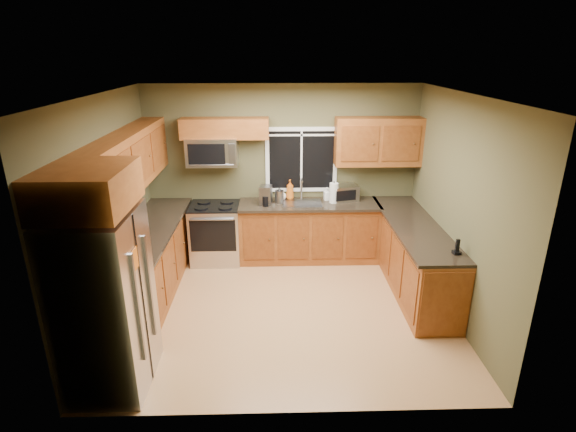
{
  "coord_description": "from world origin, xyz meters",
  "views": [
    {
      "loc": [
        -0.11,
        -5.07,
        3.15
      ],
      "look_at": [
        0.05,
        0.35,
        1.15
      ],
      "focal_mm": 28.0,
      "sensor_mm": 36.0,
      "label": 1
    }
  ],
  "objects_px": {
    "coffee_maker": "(266,196)",
    "soap_bottle_c": "(282,195)",
    "kettle": "(279,196)",
    "refrigerator": "(105,303)",
    "microwave": "(212,151)",
    "paper_towel_roll": "(334,193)",
    "toaster_oven": "(345,193)",
    "cordless_phone": "(457,250)",
    "soap_bottle_a": "(290,189)",
    "soap_bottle_b": "(327,194)",
    "range": "(216,233)"
  },
  "relations": [
    {
      "from": "range",
      "to": "kettle",
      "type": "xyz_separation_m",
      "value": [
        1.0,
        0.04,
        0.58
      ]
    },
    {
      "from": "coffee_maker",
      "to": "soap_bottle_c",
      "type": "height_order",
      "value": "coffee_maker"
    },
    {
      "from": "refrigerator",
      "to": "coffee_maker",
      "type": "xyz_separation_m",
      "value": [
        1.48,
        2.73,
        0.18
      ]
    },
    {
      "from": "toaster_oven",
      "to": "cordless_phone",
      "type": "height_order",
      "value": "toaster_oven"
    },
    {
      "from": "refrigerator",
      "to": "soap_bottle_b",
      "type": "bearing_deg",
      "value": 50.23
    },
    {
      "from": "microwave",
      "to": "cordless_phone",
      "type": "relative_size",
      "value": 4.11
    },
    {
      "from": "refrigerator",
      "to": "coffee_maker",
      "type": "relative_size",
      "value": 6.16
    },
    {
      "from": "toaster_oven",
      "to": "soap_bottle_a",
      "type": "distance_m",
      "value": 0.86
    },
    {
      "from": "soap_bottle_c",
      "to": "cordless_phone",
      "type": "xyz_separation_m",
      "value": [
        1.98,
        -2.08,
        -0.02
      ]
    },
    {
      "from": "coffee_maker",
      "to": "kettle",
      "type": "distance_m",
      "value": 0.22
    },
    {
      "from": "refrigerator",
      "to": "paper_towel_roll",
      "type": "relative_size",
      "value": 5.23
    },
    {
      "from": "microwave",
      "to": "soap_bottle_a",
      "type": "relative_size",
      "value": 2.42
    },
    {
      "from": "range",
      "to": "coffee_maker",
      "type": "relative_size",
      "value": 3.21
    },
    {
      "from": "coffee_maker",
      "to": "toaster_oven",
      "type": "bearing_deg",
      "value": 8.41
    },
    {
      "from": "soap_bottle_b",
      "to": "microwave",
      "type": "bearing_deg",
      "value": -179.18
    },
    {
      "from": "microwave",
      "to": "soap_bottle_c",
      "type": "height_order",
      "value": "microwave"
    },
    {
      "from": "soap_bottle_b",
      "to": "toaster_oven",
      "type": "bearing_deg",
      "value": -2.93
    },
    {
      "from": "soap_bottle_b",
      "to": "refrigerator",
      "type": "bearing_deg",
      "value": -129.77
    },
    {
      "from": "soap_bottle_c",
      "to": "kettle",
      "type": "bearing_deg",
      "value": -105.93
    },
    {
      "from": "microwave",
      "to": "soap_bottle_a",
      "type": "bearing_deg",
      "value": 4.61
    },
    {
      "from": "refrigerator",
      "to": "kettle",
      "type": "xyz_separation_m",
      "value": [
        1.69,
        2.81,
        0.15
      ]
    },
    {
      "from": "microwave",
      "to": "paper_towel_roll",
      "type": "bearing_deg",
      "value": -3.25
    },
    {
      "from": "soap_bottle_a",
      "to": "soap_bottle_c",
      "type": "bearing_deg",
      "value": -169.43
    },
    {
      "from": "toaster_oven",
      "to": "range",
      "type": "bearing_deg",
      "value": -175.85
    },
    {
      "from": "refrigerator",
      "to": "cordless_phone",
      "type": "relative_size",
      "value": 9.74
    },
    {
      "from": "soap_bottle_c",
      "to": "cordless_phone",
      "type": "bearing_deg",
      "value": -46.44
    },
    {
      "from": "microwave",
      "to": "kettle",
      "type": "height_order",
      "value": "microwave"
    },
    {
      "from": "kettle",
      "to": "range",
      "type": "bearing_deg",
      "value": -177.97
    },
    {
      "from": "paper_towel_roll",
      "to": "soap_bottle_c",
      "type": "relative_size",
      "value": 2.14
    },
    {
      "from": "soap_bottle_a",
      "to": "cordless_phone",
      "type": "bearing_deg",
      "value": -48.54
    },
    {
      "from": "toaster_oven",
      "to": "microwave",
      "type": "bearing_deg",
      "value": -179.69
    },
    {
      "from": "coffee_maker",
      "to": "soap_bottle_c",
      "type": "xyz_separation_m",
      "value": [
        0.26,
        0.24,
        -0.06
      ]
    },
    {
      "from": "kettle",
      "to": "soap_bottle_a",
      "type": "xyz_separation_m",
      "value": [
        0.17,
        0.2,
        0.05
      ]
    },
    {
      "from": "range",
      "to": "microwave",
      "type": "bearing_deg",
      "value": 90.02
    },
    {
      "from": "soap_bottle_b",
      "to": "kettle",
      "type": "bearing_deg",
      "value": -170.48
    },
    {
      "from": "coffee_maker",
      "to": "soap_bottle_a",
      "type": "height_order",
      "value": "soap_bottle_a"
    },
    {
      "from": "microwave",
      "to": "toaster_oven",
      "type": "bearing_deg",
      "value": 0.31
    },
    {
      "from": "coffee_maker",
      "to": "paper_towel_roll",
      "type": "height_order",
      "value": "paper_towel_roll"
    },
    {
      "from": "range",
      "to": "microwave",
      "type": "xyz_separation_m",
      "value": [
        -0.0,
        0.14,
        1.26
      ]
    },
    {
      "from": "microwave",
      "to": "paper_towel_roll",
      "type": "height_order",
      "value": "microwave"
    },
    {
      "from": "refrigerator",
      "to": "paper_towel_roll",
      "type": "distance_m",
      "value": 3.78
    },
    {
      "from": "microwave",
      "to": "toaster_oven",
      "type": "distance_m",
      "value": 2.13
    },
    {
      "from": "refrigerator",
      "to": "toaster_oven",
      "type": "xyz_separation_m",
      "value": [
        2.71,
        2.92,
        0.16
      ]
    },
    {
      "from": "range",
      "to": "microwave",
      "type": "height_order",
      "value": "microwave"
    },
    {
      "from": "cordless_phone",
      "to": "kettle",
      "type": "bearing_deg",
      "value": 136.74
    },
    {
      "from": "cordless_phone",
      "to": "soap_bottle_c",
      "type": "bearing_deg",
      "value": 133.56
    },
    {
      "from": "paper_towel_roll",
      "to": "microwave",
      "type": "bearing_deg",
      "value": 176.75
    },
    {
      "from": "coffee_maker",
      "to": "cordless_phone",
      "type": "relative_size",
      "value": 1.58
    },
    {
      "from": "kettle",
      "to": "refrigerator",
      "type": "bearing_deg",
      "value": -121.05
    },
    {
      "from": "refrigerator",
      "to": "soap_bottle_a",
      "type": "xyz_separation_m",
      "value": [
        1.86,
        3.0,
        0.2
      ]
    }
  ]
}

